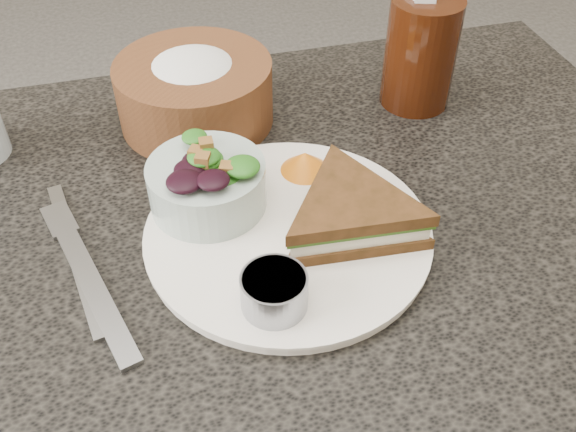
# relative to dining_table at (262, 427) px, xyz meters

# --- Properties ---
(dining_table) EXTENTS (1.00, 0.70, 0.75)m
(dining_table) POSITION_rel_dining_table_xyz_m (0.00, 0.00, 0.00)
(dining_table) COLOR black
(dining_table) RESTS_ON floor
(dinner_plate) EXTENTS (0.28, 0.28, 0.01)m
(dinner_plate) POSITION_rel_dining_table_xyz_m (0.03, -0.01, 0.38)
(dinner_plate) COLOR white
(dinner_plate) RESTS_ON dining_table
(sandwich) EXTENTS (0.18, 0.18, 0.04)m
(sandwich) POSITION_rel_dining_table_xyz_m (0.09, -0.03, 0.41)
(sandwich) COLOR #4E2D15
(sandwich) RESTS_ON dinner_plate
(salad_bowl) EXTENTS (0.15, 0.15, 0.07)m
(salad_bowl) POSITION_rel_dining_table_xyz_m (-0.03, 0.05, 0.42)
(salad_bowl) COLOR #A0B4AC
(salad_bowl) RESTS_ON dinner_plate
(dressing_ramekin) EXTENTS (0.06, 0.06, 0.04)m
(dressing_ramekin) POSITION_rel_dining_table_xyz_m (-0.00, -0.10, 0.40)
(dressing_ramekin) COLOR gray
(dressing_ramekin) RESTS_ON dinner_plate
(orange_wedge) EXTENTS (0.06, 0.06, 0.02)m
(orange_wedge) POSITION_rel_dining_table_xyz_m (0.08, 0.07, 0.40)
(orange_wedge) COLOR orange
(orange_wedge) RESTS_ON dinner_plate
(fork) EXTENTS (0.08, 0.20, 0.01)m
(fork) POSITION_rel_dining_table_xyz_m (-0.16, -0.03, 0.38)
(fork) COLOR #9C9DA0
(fork) RESTS_ON dining_table
(knife) EXTENTS (0.05, 0.22, 0.00)m
(knife) POSITION_rel_dining_table_xyz_m (-0.17, 0.02, 0.38)
(knife) COLOR gray
(knife) RESTS_ON dining_table
(bread_basket) EXTENTS (0.23, 0.23, 0.10)m
(bread_basket) POSITION_rel_dining_table_xyz_m (-0.02, 0.22, 0.43)
(bread_basket) COLOR brown
(bread_basket) RESTS_ON dining_table
(cola_glass) EXTENTS (0.11, 0.11, 0.15)m
(cola_glass) POSITION_rel_dining_table_xyz_m (0.25, 0.19, 0.45)
(cola_glass) COLOR black
(cola_glass) RESTS_ON dining_table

